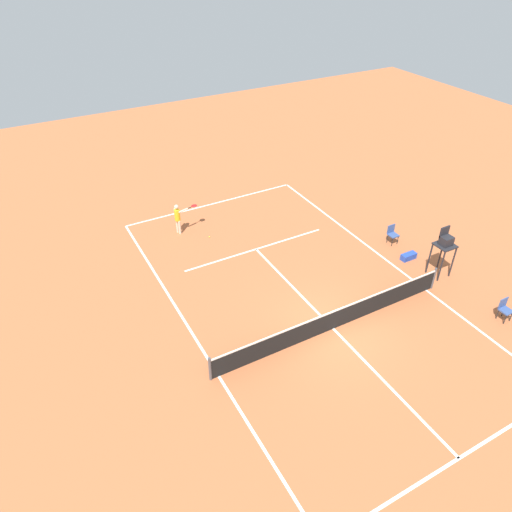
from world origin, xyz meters
The scene contains 9 objects.
ground_plane centered at (0.00, 0.00, 0.00)m, with size 60.00×60.00×0.00m, color #B76038.
court_lines centered at (0.00, 0.00, 0.00)m, with size 10.01×22.98×0.01m.
tennis_net centered at (0.00, 0.00, 0.50)m, with size 10.61×0.10×1.07m.
player_serving centered at (2.69, -9.50, 0.97)m, with size 1.30×0.48×1.63m.
tennis_ball centered at (1.56, -8.36, 0.03)m, with size 0.07×0.07×0.07m, color #CCE033.
umpire_chair centered at (-6.24, -0.61, 1.61)m, with size 0.80×0.80×2.41m.
courtside_chair_near centered at (-6.27, 2.78, 0.53)m, with size 0.44×0.46×0.95m.
courtside_chair_mid centered at (-6.16, -3.59, 0.53)m, with size 0.44×0.46×0.95m.
equipment_bag centered at (-5.92, -2.11, 0.15)m, with size 0.76×0.32×0.30m, color #2647B7.
Camera 1 is at (9.21, 10.48, 13.13)m, focal length 33.45 mm.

